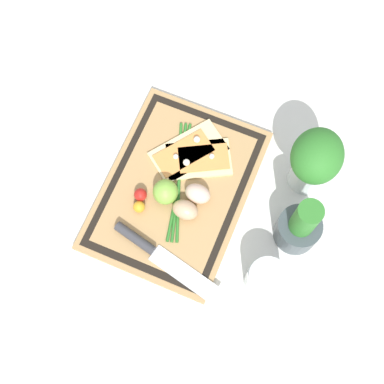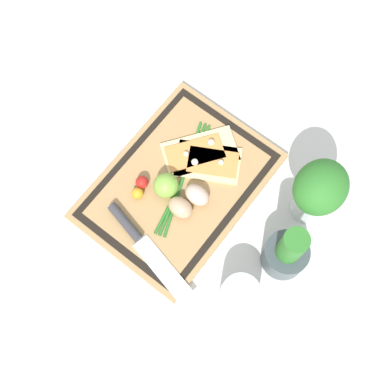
# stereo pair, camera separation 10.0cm
# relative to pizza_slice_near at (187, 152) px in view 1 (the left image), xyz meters

# --- Properties ---
(ground_plane) EXTENTS (6.00, 6.00, 0.00)m
(ground_plane) POSITION_rel_pizza_slice_near_xyz_m (0.09, 0.01, -0.02)
(ground_plane) COLOR silver
(cutting_board) EXTENTS (0.43, 0.32, 0.02)m
(cutting_board) POSITION_rel_pizza_slice_near_xyz_m (0.09, 0.01, -0.01)
(cutting_board) COLOR tan
(cutting_board) RESTS_ON ground_plane
(pizza_slice_near) EXTENTS (0.19, 0.17, 0.02)m
(pizza_slice_near) POSITION_rel_pizza_slice_near_xyz_m (0.00, 0.00, 0.00)
(pizza_slice_near) COLOR beige
(pizza_slice_near) RESTS_ON cutting_board
(pizza_slice_far) EXTENTS (0.15, 0.17, 0.02)m
(pizza_slice_far) POSITION_rel_pizza_slice_near_xyz_m (0.01, 0.03, 0.00)
(pizza_slice_far) COLOR beige
(pizza_slice_far) RESTS_ON cutting_board
(knife) EXTENTS (0.09, 0.27, 0.02)m
(knife) POSITION_rel_pizza_slice_near_xyz_m (0.24, 0.01, 0.00)
(knife) COLOR silver
(knife) RESTS_ON cutting_board
(egg_brown) EXTENTS (0.04, 0.06, 0.04)m
(egg_brown) POSITION_rel_pizza_slice_near_xyz_m (0.14, 0.05, 0.02)
(egg_brown) COLOR tan
(egg_brown) RESTS_ON cutting_board
(egg_pink) EXTENTS (0.04, 0.06, 0.04)m
(egg_pink) POSITION_rel_pizza_slice_near_xyz_m (0.10, 0.06, 0.02)
(egg_pink) COLOR beige
(egg_pink) RESTS_ON cutting_board
(lime) EXTENTS (0.06, 0.06, 0.06)m
(lime) POSITION_rel_pizza_slice_near_xyz_m (0.12, -0.00, 0.02)
(lime) COLOR #7FB742
(lime) RESTS_ON cutting_board
(cherry_tomato_red) EXTENTS (0.03, 0.03, 0.03)m
(cherry_tomato_red) POSITION_rel_pizza_slice_near_xyz_m (0.14, -0.05, 0.01)
(cherry_tomato_red) COLOR red
(cherry_tomato_red) RESTS_ON cutting_board
(cherry_tomato_yellow) EXTENTS (0.03, 0.03, 0.03)m
(cherry_tomato_yellow) POSITION_rel_pizza_slice_near_xyz_m (0.17, -0.05, 0.01)
(cherry_tomato_yellow) COLOR gold
(cherry_tomato_yellow) RESTS_ON cutting_board
(scallion_bunch) EXTENTS (0.28, 0.11, 0.01)m
(scallion_bunch) POSITION_rel_pizza_slice_near_xyz_m (0.07, 0.01, -0.00)
(scallion_bunch) COLOR #2D7528
(scallion_bunch) RESTS_ON cutting_board
(herb_pot) EXTENTS (0.10, 0.10, 0.18)m
(herb_pot) POSITION_rel_pizza_slice_near_xyz_m (0.08, 0.30, 0.04)
(herb_pot) COLOR #3D474C
(herb_pot) RESTS_ON ground_plane
(sauce_jar) EXTENTS (0.09, 0.09, 0.09)m
(sauce_jar) POSITION_rel_pizza_slice_near_xyz_m (0.21, 0.27, 0.02)
(sauce_jar) COLOR silver
(sauce_jar) RESTS_ON ground_plane
(herb_glass) EXTENTS (0.13, 0.11, 0.19)m
(herb_glass) POSITION_rel_pizza_slice_near_xyz_m (-0.05, 0.27, 0.09)
(herb_glass) COLOR silver
(herb_glass) RESTS_ON ground_plane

